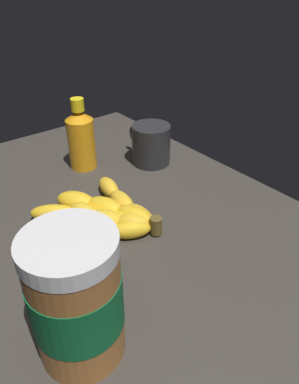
{
  "coord_description": "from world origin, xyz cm",
  "views": [
    {
      "loc": [
        44.26,
        -28.19,
        38.16
      ],
      "look_at": [
        4.31,
        3.75,
        5.12
      ],
      "focal_mm": 33.51,
      "sensor_mm": 36.0,
      "label": 1
    }
  ],
  "objects_px": {
    "peanut_butter_jar": "(76,299)",
    "banana_bunch": "(105,214)",
    "coffee_mug": "(151,144)",
    "honey_bottle": "(81,138)"
  },
  "relations": [
    {
      "from": "banana_bunch",
      "to": "peanut_butter_jar",
      "type": "relative_size",
      "value": 1.19
    },
    {
      "from": "peanut_butter_jar",
      "to": "honey_bottle",
      "type": "bearing_deg",
      "value": 150.05
    },
    {
      "from": "banana_bunch",
      "to": "peanut_butter_jar",
      "type": "bearing_deg",
      "value": -38.82
    },
    {
      "from": "peanut_butter_jar",
      "to": "honey_bottle",
      "type": "height_order",
      "value": "peanut_butter_jar"
    },
    {
      "from": "peanut_butter_jar",
      "to": "banana_bunch",
      "type": "bearing_deg",
      "value": 141.18
    },
    {
      "from": "peanut_butter_jar",
      "to": "honey_bottle",
      "type": "relative_size",
      "value": 1.08
    },
    {
      "from": "peanut_butter_jar",
      "to": "coffee_mug",
      "type": "bearing_deg",
      "value": 131.55
    },
    {
      "from": "honey_bottle",
      "to": "banana_bunch",
      "type": "bearing_deg",
      "value": -19.95
    },
    {
      "from": "banana_bunch",
      "to": "coffee_mug",
      "type": "bearing_deg",
      "value": 121.75
    },
    {
      "from": "banana_bunch",
      "to": "honey_bottle",
      "type": "height_order",
      "value": "honey_bottle"
    }
  ]
}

